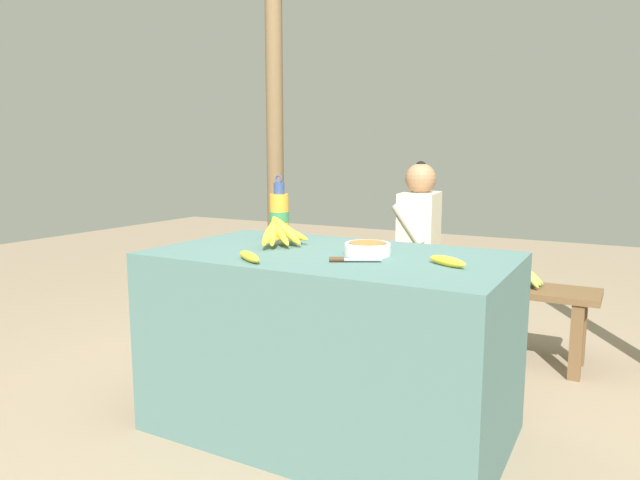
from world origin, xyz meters
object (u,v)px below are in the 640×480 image
at_px(loose_banana_front, 249,257).
at_px(seated_vendor, 411,242).
at_px(knife, 347,259).
at_px(wooden_bench, 431,287).
at_px(serving_bowl, 367,248).
at_px(banana_bunch_green, 527,276).
at_px(banana_bunch_ripe, 281,231).
at_px(water_bottle, 279,215).
at_px(loose_banana_side, 447,261).
at_px(support_post_near, 275,135).

distance_m(loose_banana_front, seated_vendor, 1.48).
xyz_separation_m(loose_banana_front, knife, (0.33, 0.16, -0.01)).
distance_m(loose_banana_front, wooden_bench, 1.58).
bearing_deg(seated_vendor, knife, 92.09).
bearing_deg(serving_bowl, seated_vendor, 101.17).
bearing_deg(wooden_bench, banana_bunch_green, -0.23).
bearing_deg(loose_banana_front, banana_bunch_ripe, 103.92).
relative_size(wooden_bench, banana_bunch_green, 6.65).
bearing_deg(water_bottle, loose_banana_side, -16.18).
relative_size(loose_banana_side, support_post_near, 0.07).
distance_m(loose_banana_side, support_post_near, 2.28).
xyz_separation_m(loose_banana_front, seated_vendor, (0.11, 1.47, -0.14)).
relative_size(water_bottle, loose_banana_front, 1.74).
bearing_deg(banana_bunch_ripe, knife, -24.44).
xyz_separation_m(seated_vendor, support_post_near, (-1.12, 0.25, 0.64)).
xyz_separation_m(loose_banana_front, loose_banana_side, (0.68, 0.27, 0.00)).
distance_m(water_bottle, banana_bunch_green, 1.43).
bearing_deg(loose_banana_side, wooden_bench, 109.89).
xyz_separation_m(water_bottle, loose_banana_front, (0.20, -0.52, -0.10)).
bearing_deg(serving_bowl, support_post_near, 134.13).
bearing_deg(banana_bunch_green, support_post_near, 173.09).
relative_size(water_bottle, support_post_near, 0.12).
height_order(serving_bowl, seated_vendor, seated_vendor).
xyz_separation_m(seated_vendor, banana_bunch_green, (0.66, 0.04, -0.15)).
xyz_separation_m(serving_bowl, loose_banana_side, (0.34, -0.07, -0.01)).
height_order(loose_banana_side, wooden_bench, loose_banana_side).
bearing_deg(serving_bowl, banana_bunch_green, 69.64).
xyz_separation_m(serving_bowl, knife, (-0.00, -0.17, -0.02)).
xyz_separation_m(wooden_bench, banana_bunch_green, (0.54, -0.00, 0.13)).
xyz_separation_m(loose_banana_front, banana_bunch_green, (0.76, 1.50, -0.28)).
relative_size(wooden_bench, seated_vendor, 1.64).
height_order(seated_vendor, banana_bunch_green, seated_vendor).
distance_m(loose_banana_front, knife, 0.37).
xyz_separation_m(water_bottle, seated_vendor, (0.31, 0.95, -0.23)).
bearing_deg(water_bottle, wooden_bench, 66.38).
distance_m(serving_bowl, seated_vendor, 1.16).
relative_size(seated_vendor, banana_bunch_green, 4.06).
bearing_deg(loose_banana_front, seated_vendor, 85.82).
relative_size(knife, support_post_near, 0.07).
height_order(water_bottle, knife, water_bottle).
bearing_deg(banana_bunch_ripe, water_bottle, 124.41).
height_order(serving_bowl, loose_banana_front, serving_bowl).
xyz_separation_m(banana_bunch_ripe, loose_banana_front, (0.09, -0.35, -0.05)).
bearing_deg(loose_banana_front, support_post_near, 120.44).
xyz_separation_m(knife, wooden_bench, (-0.10, 1.34, -0.40)).
xyz_separation_m(banana_bunch_ripe, seated_vendor, (0.19, 1.12, -0.18)).
distance_m(wooden_bench, seated_vendor, 0.30).
bearing_deg(wooden_bench, loose_banana_front, -98.55).
bearing_deg(support_post_near, loose_banana_side, -40.75).
bearing_deg(water_bottle, banana_bunch_ripe, -55.59).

